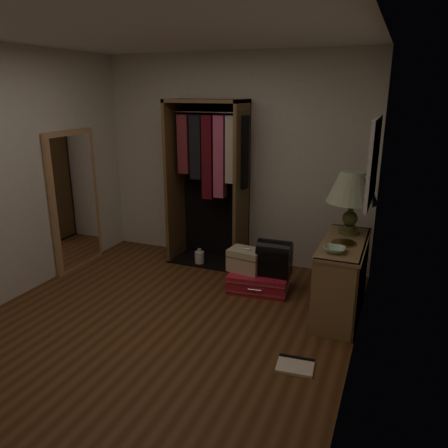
{
  "coord_description": "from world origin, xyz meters",
  "views": [
    {
      "loc": [
        1.97,
        -3.11,
        2.16
      ],
      "look_at": [
        0.3,
        0.95,
        0.8
      ],
      "focal_mm": 35.0,
      "sensor_mm": 36.0,
      "label": 1
    }
  ],
  "objects_px": {
    "pink_suitcase": "(259,281)",
    "black_bag": "(274,257)",
    "table_lamp": "(353,189)",
    "white_jug": "(200,258)",
    "train_case": "(246,260)",
    "open_wardrobe": "(210,169)",
    "floor_mirror": "(75,201)",
    "console_bookshelf": "(342,274)"
  },
  "relations": [
    {
      "from": "pink_suitcase",
      "to": "table_lamp",
      "type": "height_order",
      "value": "table_lamp"
    },
    {
      "from": "open_wardrobe",
      "to": "black_bag",
      "type": "xyz_separation_m",
      "value": [
        1.01,
        -0.56,
        -0.81
      ]
    },
    {
      "from": "table_lamp",
      "to": "black_bag",
      "type": "bearing_deg",
      "value": -173.27
    },
    {
      "from": "console_bookshelf",
      "to": "black_bag",
      "type": "bearing_deg",
      "value": 166.81
    },
    {
      "from": "pink_suitcase",
      "to": "white_jug",
      "type": "relative_size",
      "value": 3.4
    },
    {
      "from": "pink_suitcase",
      "to": "black_bag",
      "type": "distance_m",
      "value": 0.35
    },
    {
      "from": "floor_mirror",
      "to": "pink_suitcase",
      "type": "height_order",
      "value": "floor_mirror"
    },
    {
      "from": "floor_mirror",
      "to": "table_lamp",
      "type": "height_order",
      "value": "floor_mirror"
    },
    {
      "from": "train_case",
      "to": "pink_suitcase",
      "type": "bearing_deg",
      "value": 8.38
    },
    {
      "from": "floor_mirror",
      "to": "train_case",
      "type": "bearing_deg",
      "value": 4.82
    },
    {
      "from": "train_case",
      "to": "black_bag",
      "type": "height_order",
      "value": "black_bag"
    },
    {
      "from": "white_jug",
      "to": "floor_mirror",
      "type": "bearing_deg",
      "value": -156.72
    },
    {
      "from": "white_jug",
      "to": "table_lamp",
      "type": "bearing_deg",
      "value": -9.36
    },
    {
      "from": "open_wardrobe",
      "to": "table_lamp",
      "type": "distance_m",
      "value": 1.82
    },
    {
      "from": "open_wardrobe",
      "to": "console_bookshelf",
      "type": "bearing_deg",
      "value": -22.81
    },
    {
      "from": "console_bookshelf",
      "to": "table_lamp",
      "type": "xyz_separation_m",
      "value": [
        0.0,
        0.26,
        0.82
      ]
    },
    {
      "from": "train_case",
      "to": "table_lamp",
      "type": "height_order",
      "value": "table_lamp"
    },
    {
      "from": "open_wardrobe",
      "to": "black_bag",
      "type": "height_order",
      "value": "open_wardrobe"
    },
    {
      "from": "pink_suitcase",
      "to": "open_wardrobe",
      "type": "bearing_deg",
      "value": 138.66
    },
    {
      "from": "open_wardrobe",
      "to": "pink_suitcase",
      "type": "relative_size",
      "value": 2.86
    },
    {
      "from": "black_bag",
      "to": "table_lamp",
      "type": "relative_size",
      "value": 0.63
    },
    {
      "from": "console_bookshelf",
      "to": "floor_mirror",
      "type": "relative_size",
      "value": 0.66
    },
    {
      "from": "open_wardrobe",
      "to": "pink_suitcase",
      "type": "distance_m",
      "value": 1.52
    },
    {
      "from": "open_wardrobe",
      "to": "white_jug",
      "type": "distance_m",
      "value": 1.15
    },
    {
      "from": "black_bag",
      "to": "table_lamp",
      "type": "height_order",
      "value": "table_lamp"
    },
    {
      "from": "console_bookshelf",
      "to": "pink_suitcase",
      "type": "distance_m",
      "value": 0.97
    },
    {
      "from": "console_bookshelf",
      "to": "open_wardrobe",
      "type": "bearing_deg",
      "value": 157.19
    },
    {
      "from": "floor_mirror",
      "to": "table_lamp",
      "type": "relative_size",
      "value": 2.69
    },
    {
      "from": "console_bookshelf",
      "to": "black_bag",
      "type": "height_order",
      "value": "console_bookshelf"
    },
    {
      "from": "open_wardrobe",
      "to": "table_lamp",
      "type": "relative_size",
      "value": 3.24
    },
    {
      "from": "console_bookshelf",
      "to": "train_case",
      "type": "height_order",
      "value": "console_bookshelf"
    },
    {
      "from": "table_lamp",
      "to": "white_jug",
      "type": "relative_size",
      "value": 3.0
    },
    {
      "from": "console_bookshelf",
      "to": "open_wardrobe",
      "type": "distance_m",
      "value": 2.08
    },
    {
      "from": "open_wardrobe",
      "to": "floor_mirror",
      "type": "relative_size",
      "value": 1.21
    },
    {
      "from": "train_case",
      "to": "black_bag",
      "type": "relative_size",
      "value": 1.02
    },
    {
      "from": "train_case",
      "to": "white_jug",
      "type": "relative_size",
      "value": 1.93
    },
    {
      "from": "open_wardrobe",
      "to": "white_jug",
      "type": "relative_size",
      "value": 9.71
    },
    {
      "from": "black_bag",
      "to": "white_jug",
      "type": "bearing_deg",
      "value": 158.52
    },
    {
      "from": "black_bag",
      "to": "table_lamp",
      "type": "xyz_separation_m",
      "value": [
        0.75,
        0.09,
        0.81
      ]
    },
    {
      "from": "floor_mirror",
      "to": "train_case",
      "type": "xyz_separation_m",
      "value": [
        2.17,
        0.18,
        -0.52
      ]
    },
    {
      "from": "pink_suitcase",
      "to": "white_jug",
      "type": "distance_m",
      "value": 1.02
    },
    {
      "from": "train_case",
      "to": "floor_mirror",
      "type": "bearing_deg",
      "value": -167.47
    }
  ]
}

